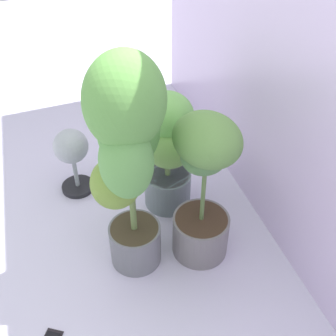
{
  "coord_description": "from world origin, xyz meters",
  "views": [
    {
      "loc": [
        1.24,
        -0.08,
        1.63
      ],
      "look_at": [
        -0.13,
        0.36,
        0.43
      ],
      "focal_mm": 45.5,
      "sensor_mm": 36.0,
      "label": 1
    }
  ],
  "objects_px": {
    "potted_plant_back_center": "(204,183)",
    "potted_plant_back_left": "(168,146)",
    "floor_fan": "(72,151)",
    "potted_plant_center": "(127,150)"
  },
  "relations": [
    {
      "from": "potted_plant_back_center",
      "to": "potted_plant_back_left",
      "type": "distance_m",
      "value": 0.35
    },
    {
      "from": "potted_plant_back_center",
      "to": "floor_fan",
      "type": "bearing_deg",
      "value": -140.04
    },
    {
      "from": "potted_plant_back_left",
      "to": "potted_plant_center",
      "type": "bearing_deg",
      "value": -40.46
    },
    {
      "from": "potted_plant_back_left",
      "to": "floor_fan",
      "type": "distance_m",
      "value": 0.53
    },
    {
      "from": "potted_plant_back_left",
      "to": "floor_fan",
      "type": "relative_size",
      "value": 1.71
    },
    {
      "from": "potted_plant_center",
      "to": "potted_plant_back_center",
      "type": "bearing_deg",
      "value": 83.23
    },
    {
      "from": "floor_fan",
      "to": "potted_plant_center",
      "type": "bearing_deg",
      "value": -38.54
    },
    {
      "from": "potted_plant_back_center",
      "to": "potted_plant_back_left",
      "type": "relative_size",
      "value": 1.13
    },
    {
      "from": "potted_plant_center",
      "to": "potted_plant_back_center",
      "type": "distance_m",
      "value": 0.39
    },
    {
      "from": "potted_plant_back_center",
      "to": "potted_plant_back_left",
      "type": "bearing_deg",
      "value": -171.16
    }
  ]
}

